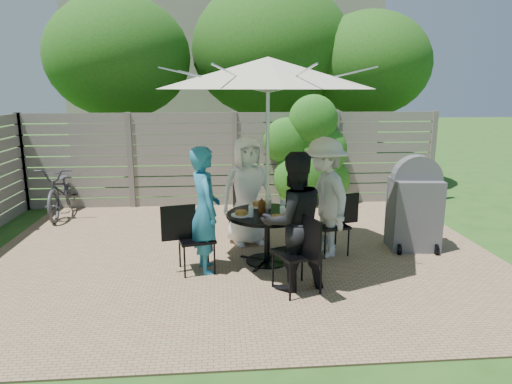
{
  "coord_description": "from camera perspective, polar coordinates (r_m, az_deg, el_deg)",
  "views": [
    {
      "loc": [
        -0.32,
        -5.84,
        2.28
      ],
      "look_at": [
        0.18,
        0.09,
        0.93
      ],
      "focal_mm": 32.0,
      "sensor_mm": 36.0,
      "label": 1
    }
  ],
  "objects": [
    {
      "name": "patio_table",
      "position": [
        6.03,
        1.4,
        -4.56
      ],
      "size": [
        1.29,
        1.29,
        0.69
      ],
      "rotation": [
        0.0,
        0.0,
        0.25
      ],
      "color": "black",
      "rests_on": "ground"
    },
    {
      "name": "bicycle",
      "position": [
        9.09,
        -23.04,
        0.23
      ],
      "size": [
        0.73,
        1.8,
        0.93
      ],
      "primitive_type": "imported",
      "rotation": [
        0.0,
        0.0,
        0.07
      ],
      "color": "#333338",
      "rests_on": "ground"
    },
    {
      "name": "chair_right",
      "position": [
        6.49,
        9.42,
        -5.54
      ],
      "size": [
        0.66,
        0.5,
        0.86
      ],
      "rotation": [
        0.0,
        0.0,
        3.39
      ],
      "color": "black",
      "rests_on": "ground"
    },
    {
      "name": "person_back",
      "position": [
        6.7,
        -1.09,
        0.08
      ],
      "size": [
        0.89,
        0.69,
        1.61
      ],
      "primitive_type": "imported",
      "rotation": [
        0.0,
        0.0,
        6.54
      ],
      "color": "white",
      "rests_on": "ground"
    },
    {
      "name": "plate_right",
      "position": [
        6.1,
        4.58,
        -2.12
      ],
      "size": [
        0.26,
        0.26,
        0.06
      ],
      "color": "white",
      "rests_on": "patio_table"
    },
    {
      "name": "coffee_cup",
      "position": [
        6.19,
        1.56,
        -1.52
      ],
      "size": [
        0.08,
        0.08,
        0.12
      ],
      "primitive_type": "cylinder",
      "color": "#C6B293",
      "rests_on": "patio_table"
    },
    {
      "name": "chair_back",
      "position": [
        6.97,
        -1.43,
        -4.07
      ],
      "size": [
        0.54,
        0.66,
        0.87
      ],
      "rotation": [
        0.0,
        0.0,
        5.09
      ],
      "color": "black",
      "rests_on": "ground"
    },
    {
      "name": "syrup_jug",
      "position": [
        5.98,
        0.71,
        -1.84
      ],
      "size": [
        0.09,
        0.09,
        0.16
      ],
      "primitive_type": "cylinder",
      "color": "#59280C",
      "rests_on": "patio_table"
    },
    {
      "name": "glass_right",
      "position": [
        6.14,
        3.34,
        -1.55
      ],
      "size": [
        0.07,
        0.07,
        0.14
      ],
      "primitive_type": "cylinder",
      "color": "silver",
      "rests_on": "patio_table"
    },
    {
      "name": "person_left",
      "position": [
        5.71,
        -6.4,
        -2.29
      ],
      "size": [
        0.52,
        0.66,
        1.61
      ],
      "primitive_type": "imported",
      "rotation": [
        0.0,
        0.0,
        8.11
      ],
      "color": "#216D8F",
      "rests_on": "ground"
    },
    {
      "name": "glass_left",
      "position": [
        5.77,
        -0.63,
        -2.47
      ],
      "size": [
        0.07,
        0.07,
        0.14
      ],
      "primitive_type": "cylinder",
      "color": "silver",
      "rests_on": "patio_table"
    },
    {
      "name": "plate_back",
      "position": [
        6.29,
        0.25,
        -1.61
      ],
      "size": [
        0.26,
        0.26,
        0.06
      ],
      "color": "white",
      "rests_on": "patio_table"
    },
    {
      "name": "bbq_grill",
      "position": [
        6.89,
        19.18,
        -1.83
      ],
      "size": [
        0.72,
        0.58,
        1.38
      ],
      "rotation": [
        0.0,
        0.0,
        -0.09
      ],
      "color": "#4F4F53",
      "rests_on": "ground"
    },
    {
      "name": "umbrella",
      "position": [
        5.76,
        1.51,
        14.63
      ],
      "size": [
        3.34,
        3.34,
        2.66
      ],
      "rotation": [
        0.0,
        0.0,
        0.25
      ],
      "color": "silver",
      "rests_on": "ground"
    },
    {
      "name": "plate_front",
      "position": [
        5.64,
        2.71,
        -3.33
      ],
      "size": [
        0.26,
        0.26,
        0.06
      ],
      "color": "white",
      "rests_on": "patio_table"
    },
    {
      "name": "person_right",
      "position": [
        6.27,
        8.53,
        -0.76
      ],
      "size": [
        0.86,
        1.19,
        1.66
      ],
      "primitive_type": "imported",
      "rotation": [
        0.0,
        0.0,
        4.97
      ],
      "color": "silver",
      "rests_on": "ground"
    },
    {
      "name": "plate_extra",
      "position": [
        5.76,
        4.15,
        -3.0
      ],
      "size": [
        0.24,
        0.24,
        0.06
      ],
      "color": "white",
      "rests_on": "patio_table"
    },
    {
      "name": "chair_left",
      "position": [
        5.85,
        -7.57,
        -7.46
      ],
      "size": [
        0.68,
        0.52,
        0.89
      ],
      "rotation": [
        0.0,
        0.0,
        6.52
      ],
      "color": "black",
      "rests_on": "ground"
    },
    {
      "name": "backyard_envelope",
      "position": [
        16.14,
        -3.45,
        13.95
      ],
      "size": [
        60.0,
        60.0,
        5.0
      ],
      "color": "#264F18",
      "rests_on": "ground"
    },
    {
      "name": "glass_front",
      "position": [
        5.76,
        3.31,
        -2.53
      ],
      "size": [
        0.07,
        0.07,
        0.14
      ],
      "primitive_type": "cylinder",
      "color": "silver",
      "rests_on": "patio_table"
    },
    {
      "name": "plate_left",
      "position": [
        5.85,
        -1.89,
        -2.73
      ],
      "size": [
        0.26,
        0.26,
        0.06
      ],
      "color": "white",
      "rests_on": "patio_table"
    },
    {
      "name": "person_front",
      "position": [
        5.2,
        4.66,
        -3.74
      ],
      "size": [
        0.91,
        0.79,
        1.61
      ],
      "primitive_type": "imported",
      "rotation": [
        0.0,
        0.0,
        3.4
      ],
      "color": "black",
      "rests_on": "ground"
    },
    {
      "name": "chair_front",
      "position": [
        5.26,
        5.18,
        -9.55
      ],
      "size": [
        0.6,
        0.73,
        0.95
      ],
      "rotation": [
        0.0,
        0.0,
        1.94
      ],
      "color": "black",
      "rests_on": "ground"
    }
  ]
}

